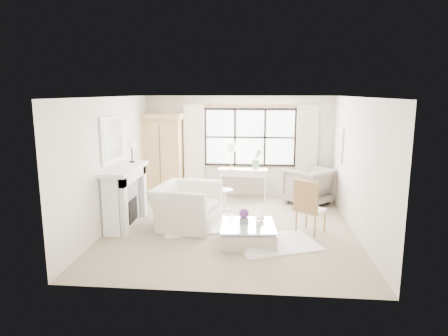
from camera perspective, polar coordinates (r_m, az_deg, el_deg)
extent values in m
plane|color=gray|center=(8.44, 1.00, -8.53)|extent=(5.50, 5.50, 0.00)
plane|color=white|center=(7.97, 1.07, 10.12)|extent=(5.50, 5.50, 0.00)
plane|color=silver|center=(10.81, 2.11, 3.11)|extent=(5.00, 0.00, 5.00)
plane|color=beige|center=(5.42, -1.12, -4.66)|extent=(5.00, 0.00, 5.00)
plane|color=silver|center=(8.64, -15.73, 0.77)|extent=(0.00, 5.50, 5.50)
plane|color=beige|center=(8.30, 18.51, 0.21)|extent=(0.00, 5.50, 5.50)
cube|color=white|center=(10.75, 3.72, 4.40)|extent=(2.40, 0.02, 1.50)
cylinder|color=#A57A39|center=(10.62, 3.77, 9.03)|extent=(3.30, 0.04, 0.04)
cube|color=white|center=(10.86, -4.26, 2.51)|extent=(0.55, 0.10, 2.47)
cube|color=beige|center=(10.78, 11.68, 2.26)|extent=(0.55, 0.10, 2.47)
cube|color=white|center=(8.73, -14.19, -4.16)|extent=(0.34, 1.50, 1.18)
cube|color=silver|center=(8.69, -13.11, -4.58)|extent=(0.03, 1.22, 0.97)
cube|color=black|center=(8.75, -12.99, -5.92)|extent=(0.06, 0.52, 0.50)
cube|color=white|center=(8.58, -14.13, -0.10)|extent=(0.58, 1.66, 0.08)
cube|color=white|center=(8.57, -15.71, 4.00)|extent=(0.05, 1.15, 0.95)
cube|color=silver|center=(8.55, -15.52, 4.00)|extent=(0.02, 1.00, 0.80)
cube|color=white|center=(9.91, 16.21, 3.15)|extent=(0.04, 0.62, 0.82)
cube|color=beige|center=(9.90, 16.10, 3.16)|extent=(0.01, 0.52, 0.72)
cylinder|color=black|center=(9.08, -12.98, 0.89)|extent=(0.12, 0.12, 0.03)
cylinder|color=black|center=(9.06, -13.02, 1.92)|extent=(0.03, 0.03, 0.30)
cone|color=#F9EDCB|center=(9.02, -13.09, 3.43)|extent=(0.22, 0.22, 0.18)
cube|color=tan|center=(10.85, -8.74, 1.42)|extent=(1.00, 0.60, 2.10)
cube|color=tan|center=(10.72, -8.91, 7.33)|extent=(1.12, 0.70, 0.14)
cube|color=white|center=(10.61, 2.74, -0.70)|extent=(1.27, 0.52, 0.14)
cube|color=white|center=(10.59, 2.74, -0.23)|extent=(1.33, 0.56, 0.06)
cylinder|color=gold|center=(10.60, 1.07, 0.03)|extent=(0.14, 0.14, 0.03)
cylinder|color=gold|center=(10.55, 1.07, 1.34)|extent=(0.02, 0.02, 0.46)
cone|color=beige|center=(10.50, 1.08, 3.06)|extent=(0.28, 0.28, 0.22)
imported|color=#4F6845|center=(10.55, 4.71, 1.29)|extent=(0.34, 0.30, 0.52)
cylinder|color=silver|center=(9.68, 0.12, -5.89)|extent=(0.26, 0.26, 0.03)
cylinder|color=silver|center=(9.61, 0.12, -4.55)|extent=(0.06, 0.06, 0.44)
cylinder|color=white|center=(9.55, 0.12, -3.16)|extent=(0.40, 0.40, 0.03)
cube|color=white|center=(8.59, -3.10, -8.10)|extent=(2.01, 1.72, 0.03)
cube|color=white|center=(7.65, 7.41, -10.63)|extent=(1.78, 1.56, 0.03)
imported|color=silver|center=(8.43, -5.35, -5.42)|extent=(1.41, 1.56, 0.90)
imported|color=gray|center=(10.30, 11.99, -2.51)|extent=(1.43, 1.43, 0.93)
cube|color=white|center=(8.23, 12.32, -5.94)|extent=(0.66, 0.65, 0.07)
cube|color=#A47544|center=(7.95, 11.59, -4.11)|extent=(0.42, 0.32, 0.60)
cube|color=silver|center=(7.55, 3.39, -9.66)|extent=(1.07, 1.07, 0.32)
cube|color=silver|center=(7.48, 3.41, -8.22)|extent=(1.07, 1.07, 0.04)
cube|color=slate|center=(7.52, 2.86, -7.51)|extent=(0.18, 0.18, 0.11)
sphere|color=#602F77|center=(7.47, 2.87, -6.47)|extent=(0.18, 0.18, 0.18)
cylinder|color=white|center=(7.33, 4.94, -7.97)|extent=(0.09, 0.09, 0.12)
imported|color=silver|center=(7.66, 5.21, -6.99)|extent=(0.19, 0.19, 0.16)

